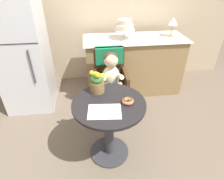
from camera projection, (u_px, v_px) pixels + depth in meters
The scene contains 12 objects.
ground_plane at pixel (109, 152), 2.23m from camera, with size 8.00×8.00×0.00m, color #6B5B4C.
back_wall at pixel (95, 1), 3.02m from camera, with size 4.80×0.10×2.70m, color #C1AD8E.
cafe_table at pixel (109, 119), 1.95m from camera, with size 0.72×0.72×0.72m.
wicker_chair at pixel (110, 72), 2.51m from camera, with size 0.42×0.45×0.95m.
seated_child at pixel (111, 76), 2.36m from camera, with size 0.27×0.32×0.73m.
paper_napkin at pixel (105, 111), 1.72m from camera, with size 0.30×0.22×0.00m, color white.
donut_front at pixel (128, 101), 1.82m from camera, with size 0.12×0.12×0.04m.
flower_vase at pixel (97, 82), 1.94m from camera, with size 0.16×0.15×0.24m.
display_counter at pixel (133, 65), 3.12m from camera, with size 1.56×0.62×0.90m.
tiered_cake_stand at pixel (125, 26), 2.75m from camera, with size 0.30×0.30×0.28m.
table_lamp at pixel (173, 22), 2.83m from camera, with size 0.15×0.15×0.28m.
refrigerator at pixel (22, 52), 2.56m from camera, with size 0.64×0.63×1.70m.
Camera 1 is at (-0.16, -1.45, 1.84)m, focal length 30.66 mm.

